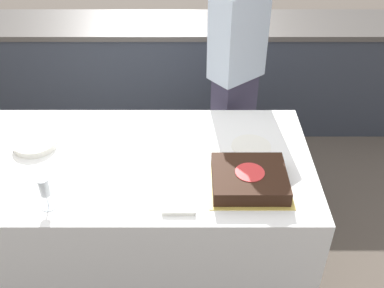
# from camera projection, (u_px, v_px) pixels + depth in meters

# --- Properties ---
(ground_plane) EXTENTS (14.00, 14.00, 0.00)m
(ground_plane) POSITION_uv_depth(u_px,v_px,m) (146.00, 254.00, 2.85)
(ground_plane) COLOR brown
(back_counter) EXTENTS (4.40, 0.58, 0.92)m
(back_counter) POSITION_uv_depth(u_px,v_px,m) (159.00, 74.00, 3.83)
(back_counter) COLOR #333842
(back_counter) RESTS_ON ground_plane
(dining_table) EXTENTS (1.88, 0.98, 0.77)m
(dining_table) POSITION_uv_depth(u_px,v_px,m) (142.00, 211.00, 2.62)
(dining_table) COLOR white
(dining_table) RESTS_ON ground_plane
(cake) EXTENTS (0.40, 0.36, 0.08)m
(cake) POSITION_uv_depth(u_px,v_px,m) (251.00, 179.00, 2.20)
(cake) COLOR gold
(cake) RESTS_ON dining_table
(plate_stack) EXTENTS (0.23, 0.23, 0.04)m
(plate_stack) POSITION_uv_depth(u_px,v_px,m) (37.00, 143.00, 2.47)
(plate_stack) COLOR white
(plate_stack) RESTS_ON dining_table
(wine_glass) EXTENTS (0.07, 0.07, 0.17)m
(wine_glass) POSITION_uv_depth(u_px,v_px,m) (46.00, 189.00, 2.04)
(wine_glass) COLOR white
(wine_glass) RESTS_ON dining_table
(side_plate_near_cake) EXTENTS (0.22, 0.22, 0.00)m
(side_plate_near_cake) POSITION_uv_depth(u_px,v_px,m) (253.00, 146.00, 2.48)
(side_plate_near_cake) COLOR white
(side_plate_near_cake) RESTS_ON dining_table
(utensil_pile) EXTENTS (0.15, 0.10, 0.02)m
(utensil_pile) POSITION_uv_depth(u_px,v_px,m) (180.00, 207.00, 2.09)
(utensil_pile) COLOR white
(utensil_pile) RESTS_ON dining_table
(person_cutting_cake) EXTENTS (0.38, 0.36, 1.65)m
(person_cutting_cake) POSITION_uv_depth(u_px,v_px,m) (237.00, 80.00, 2.90)
(person_cutting_cake) COLOR #383347
(person_cutting_cake) RESTS_ON ground_plane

